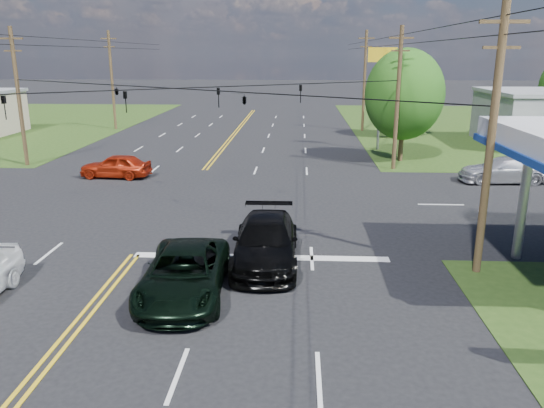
# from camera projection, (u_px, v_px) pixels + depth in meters

# --- Properties ---
(ground) EXTENTS (280.00, 280.00, 0.00)m
(ground) POSITION_uv_depth(u_px,v_px,m) (179.00, 201.00, 28.71)
(ground) COLOR black
(ground) RESTS_ON ground
(stop_bar) EXTENTS (10.00, 0.50, 0.02)m
(stop_bar) POSITION_uv_depth(u_px,v_px,m) (261.00, 258.00, 20.78)
(stop_bar) COLOR silver
(stop_bar) RESTS_ON ground
(pole_se) EXTENTS (1.60, 0.28, 9.50)m
(pole_se) POSITION_uv_depth(u_px,v_px,m) (491.00, 138.00, 18.09)
(pole_se) COLOR #3D2C1A
(pole_se) RESTS_ON ground
(pole_nw) EXTENTS (1.60, 0.28, 9.50)m
(pole_nw) POSITION_uv_depth(u_px,v_px,m) (19.00, 96.00, 36.65)
(pole_nw) COLOR #3D2C1A
(pole_nw) RESTS_ON ground
(pole_ne) EXTENTS (1.60, 0.28, 9.50)m
(pole_ne) POSITION_uv_depth(u_px,v_px,m) (398.00, 97.00, 35.38)
(pole_ne) COLOR #3D2C1A
(pole_ne) RESTS_ON ground
(pole_left_far) EXTENTS (1.60, 0.28, 10.00)m
(pole_left_far) POSITION_uv_depth(u_px,v_px,m) (112.00, 79.00, 54.83)
(pole_left_far) COLOR #3D2C1A
(pole_left_far) RESTS_ON ground
(pole_right_far) EXTENTS (1.60, 0.28, 10.00)m
(pole_right_far) POSITION_uv_depth(u_px,v_px,m) (365.00, 80.00, 53.57)
(pole_right_far) COLOR #3D2C1A
(pole_right_far) RESTS_ON ground
(span_wire_signals) EXTENTS (26.00, 18.00, 1.13)m
(span_wire_signals) POSITION_uv_depth(u_px,v_px,m) (174.00, 88.00, 27.07)
(span_wire_signals) COLOR black
(span_wire_signals) RESTS_ON ground
(power_lines) EXTENTS (26.04, 100.00, 0.64)m
(power_lines) POSITION_uv_depth(u_px,v_px,m) (161.00, 34.00, 24.44)
(power_lines) COLOR black
(power_lines) RESTS_ON ground
(tree_right_a) EXTENTS (5.70, 5.70, 8.18)m
(tree_right_a) POSITION_uv_depth(u_px,v_px,m) (404.00, 95.00, 38.23)
(tree_right_a) COLOR #3D2C1A
(tree_right_a) RESTS_ON ground
(tree_right_b) EXTENTS (4.94, 4.94, 7.09)m
(tree_right_b) POSITION_uv_depth(u_px,v_px,m) (406.00, 92.00, 49.81)
(tree_right_b) COLOR #3D2C1A
(tree_right_b) RESTS_ON ground
(pickup_dkgreen) EXTENTS (2.86, 5.75, 1.57)m
(pickup_dkgreen) POSITION_uv_depth(u_px,v_px,m) (184.00, 273.00, 17.31)
(pickup_dkgreen) COLOR black
(pickup_dkgreen) RESTS_ON ground
(suv_black) EXTENTS (2.46, 5.91, 1.71)m
(suv_black) POSITION_uv_depth(u_px,v_px,m) (266.00, 241.00, 20.06)
(suv_black) COLOR black
(suv_black) RESTS_ON ground
(sedan_red) EXTENTS (4.57, 2.11, 1.52)m
(sedan_red) POSITION_uv_depth(u_px,v_px,m) (116.00, 166.00, 34.05)
(sedan_red) COLOR #A0200B
(sedan_red) RESTS_ON ground
(sedan_far) EXTENTS (5.51, 2.42, 1.57)m
(sedan_far) POSITION_uv_depth(u_px,v_px,m) (504.00, 170.00, 32.78)
(sedan_far) COLOR silver
(sedan_far) RESTS_ON ground
(polesign_ne) EXTENTS (2.28, 0.51, 8.24)m
(polesign_ne) POSITION_uv_depth(u_px,v_px,m) (382.00, 70.00, 42.49)
(polesign_ne) COLOR #A5A5AA
(polesign_ne) RESTS_ON ground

